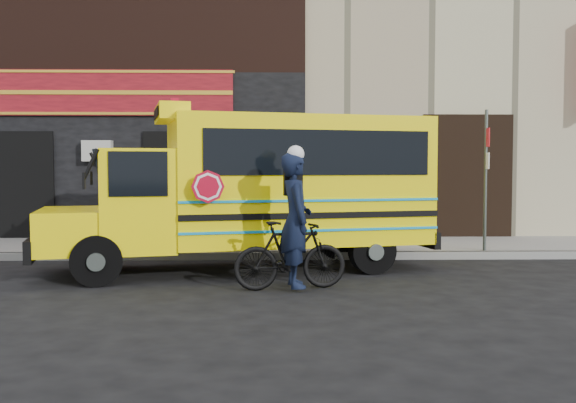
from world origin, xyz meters
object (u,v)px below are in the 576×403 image
(sign_pole, at_px, (486,176))
(bicycle, at_px, (290,255))
(cyclist, at_px, (296,223))
(school_bus, at_px, (261,186))

(sign_pole, xyz_separation_m, bicycle, (-4.07, -3.36, -1.15))
(bicycle, bearing_deg, cyclist, -128.99)
(cyclist, bearing_deg, school_bus, 6.84)
(bicycle, height_order, cyclist, cyclist)
(sign_pole, height_order, cyclist, sign_pole)
(sign_pole, distance_m, bicycle, 5.40)
(bicycle, distance_m, cyclist, 0.49)
(sign_pole, height_order, bicycle, sign_pole)
(sign_pole, relative_size, bicycle, 1.74)
(sign_pole, xyz_separation_m, cyclist, (-3.99, -3.40, -0.66))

